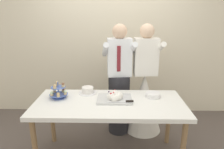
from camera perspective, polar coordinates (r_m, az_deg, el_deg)
name	(u,v)px	position (r m, az deg, el deg)	size (l,w,h in m)	color
rear_wall	(112,34)	(3.61, -0.11, 11.42)	(5.20, 0.10, 2.90)	beige
dessert_table	(109,108)	(2.48, -0.78, -9.30)	(1.80, 0.80, 0.78)	white
cupcake_stand	(59,92)	(2.63, -14.79, -4.73)	(0.23, 0.23, 0.21)	#4C66B2
main_cake_tray	(115,97)	(2.49, 0.78, -6.28)	(0.44, 0.31, 0.12)	silver
plate_stack	(153,95)	(2.63, 11.41, -5.65)	(0.19, 0.19, 0.05)	white
round_cake	(88,90)	(2.72, -6.86, -4.49)	(0.24, 0.24, 0.08)	white
person_groom	(119,86)	(3.04, 2.01, -3.34)	(0.50, 0.53, 1.66)	#232328
person_bride	(144,95)	(3.17, 8.97, -5.82)	(0.56, 0.56, 1.66)	white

